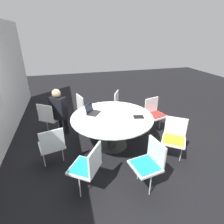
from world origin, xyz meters
TOP-DOWN VIEW (x-y plane):
  - ground_plane at (0.00, 0.00)m, footprint 16.00×16.00m
  - conference_table at (0.00, 0.00)m, footprint 1.76×1.76m
  - chair_0 at (0.86, 1.36)m, footprint 0.60×0.60m
  - chair_1 at (-0.37, 1.25)m, footprint 0.51×0.53m
  - chair_2 at (-1.11, 0.69)m, footprint 0.60×0.60m
  - chair_3 at (-1.28, -0.26)m, footprint 0.50×0.48m
  - chair_4 at (-0.73, -1.09)m, footprint 0.60×0.60m
  - chair_5 at (0.41, -1.24)m, footprint 0.52×0.54m
  - chair_6 at (1.17, -0.58)m, footprint 0.59×0.58m
  - chair_7 at (1.23, 0.45)m, footprint 0.54×0.53m
  - person_0 at (0.79, 1.11)m, footprint 0.39×0.42m
  - laptop at (0.27, 0.39)m, footprint 0.40×0.38m
  - spiral_notebook at (-0.20, -0.53)m, footprint 0.19×0.24m

SIDE VIEW (x-z plane):
  - ground_plane at x=0.00m, z-range 0.00..0.00m
  - chair_0 at x=0.86m, z-range 0.08..0.94m
  - chair_1 at x=-0.37m, z-range 0.08..0.94m
  - chair_2 at x=-1.11m, z-range 0.08..0.94m
  - chair_3 at x=-1.28m, z-range 0.08..0.94m
  - chair_4 at x=-0.73m, z-range 0.08..0.94m
  - chair_5 at x=0.41m, z-range 0.08..0.94m
  - chair_6 at x=1.17m, z-range 0.08..0.94m
  - chair_7 at x=1.23m, z-range 0.08..0.94m
  - conference_table at x=0.00m, z-range 0.23..0.97m
  - person_0 at x=0.79m, z-range 0.10..1.31m
  - spiral_notebook at x=-0.20m, z-range 0.74..0.76m
  - laptop at x=0.27m, z-range 0.69..0.90m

